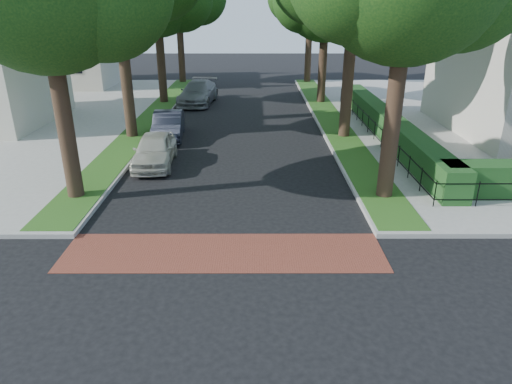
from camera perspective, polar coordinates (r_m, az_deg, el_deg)
ground at (r=10.34m, az=-5.24°, el=-16.39°), size 120.00×120.00×0.00m
crosswalk_far at (r=12.98m, az=-4.07°, el=-7.51°), size 9.00×2.20×0.01m
grass_strip_ne at (r=28.21m, az=9.20°, el=9.19°), size 1.60×29.80×0.02m
grass_strip_nw at (r=28.55m, az=-13.01°, el=9.06°), size 1.60×29.80×0.02m
hedge_main_road at (r=24.68m, az=16.07°, el=8.13°), size 1.00×18.00×1.20m
fence_main_road at (r=24.51m, az=14.22°, el=7.86°), size 0.06×18.00×0.90m
house_left_far at (r=43.27m, az=-23.70°, el=18.75°), size 10.00×9.00×10.14m
parked_car_front at (r=20.13m, az=-12.57°, el=5.17°), size 1.84×4.12×1.37m
parked_car_middle at (r=24.25m, az=-10.90°, el=8.20°), size 1.83×4.27×1.37m
parked_car_rear at (r=32.85m, az=-7.25°, el=12.22°), size 2.67×5.48×1.54m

